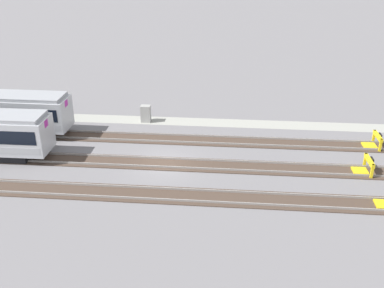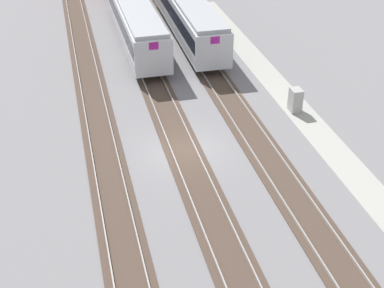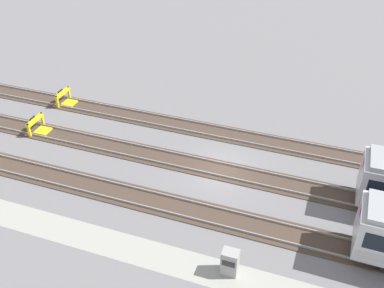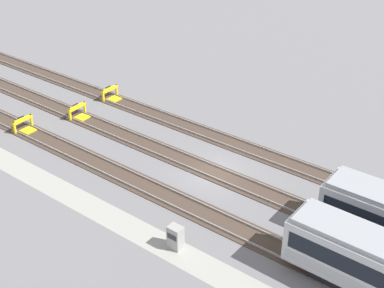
# 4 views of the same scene
# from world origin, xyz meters

# --- Properties ---
(ground_plane) EXTENTS (400.00, 400.00, 0.00)m
(ground_plane) POSITION_xyz_m (0.00, 0.00, 0.00)
(ground_plane) COLOR slate
(service_walkway) EXTENTS (54.00, 2.00, 0.01)m
(service_walkway) POSITION_xyz_m (0.00, -8.67, 0.00)
(service_walkway) COLOR #9E9E93
(service_walkway) RESTS_ON ground
(rail_track_nearest) EXTENTS (90.00, 2.23, 0.21)m
(rail_track_nearest) POSITION_xyz_m (0.00, -4.56, 0.04)
(rail_track_nearest) COLOR #47382D
(rail_track_nearest) RESTS_ON ground
(rail_track_near_inner) EXTENTS (90.00, 2.24, 0.21)m
(rail_track_near_inner) POSITION_xyz_m (0.00, 0.00, 0.04)
(rail_track_near_inner) COLOR #47382D
(rail_track_near_inner) RESTS_ON ground
(rail_track_middle) EXTENTS (90.00, 2.23, 0.21)m
(rail_track_middle) POSITION_xyz_m (0.00, 4.56, 0.04)
(rail_track_middle) COLOR #47382D
(rail_track_middle) RESTS_ON ground
(subway_car_front_row_leftmost) EXTENTS (18.03, 3.03, 3.70)m
(subway_car_front_row_leftmost) POSITION_xyz_m (18.03, -4.62, 2.04)
(subway_car_front_row_leftmost) COLOR #B7BABF
(subway_car_front_row_leftmost) RESTS_ON ground
(subway_car_front_row_centre) EXTENTS (18.02, 2.96, 3.70)m
(subway_car_front_row_centre) POSITION_xyz_m (18.03, 0.03, 2.04)
(subway_car_front_row_centre) COLOR #B7BABF
(subway_car_front_row_centre) RESTS_ON ground
(electrical_cabinet) EXTENTS (0.90, 0.73, 1.60)m
(electrical_cabinet) POSITION_xyz_m (2.97, -8.35, 0.80)
(electrical_cabinet) COLOR #9E9E99
(electrical_cabinet) RESTS_ON ground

